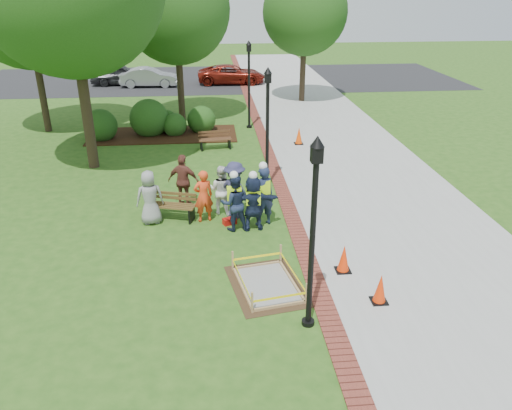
{
  "coord_description": "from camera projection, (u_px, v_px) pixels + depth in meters",
  "views": [
    {
      "loc": [
        -0.7,
        -11.72,
        6.86
      ],
      "look_at": [
        0.5,
        1.2,
        1.0
      ],
      "focal_mm": 35.0,
      "sensor_mm": 36.0,
      "label": 1
    }
  ],
  "objects": [
    {
      "name": "hivis_worker_a",
      "position": [
        253.0,
        201.0,
        14.68
      ],
      "size": [
        0.58,
        0.4,
        1.86
      ],
      "color": "#192041",
      "rests_on": "ground"
    },
    {
      "name": "parking_lot",
      "position": [
        218.0,
        79.0,
        38.01
      ],
      "size": [
        36.0,
        12.0,
        0.01
      ],
      "primitive_type": "cube",
      "color": "black",
      "rests_on": "ground"
    },
    {
      "name": "parked_car_a",
      "position": [
        122.0,
        85.0,
        35.84
      ],
      "size": [
        2.37,
        4.86,
        1.54
      ],
      "primitive_type": "imported",
      "rotation": [
        0.0,
        0.0,
        1.64
      ],
      "color": "#2A2A2C",
      "rests_on": "ground"
    },
    {
      "name": "casual_person_e",
      "position": [
        235.0,
        190.0,
        15.45
      ],
      "size": [
        0.7,
        0.65,
        1.83
      ],
      "color": "#2E2D50",
      "rests_on": "ground"
    },
    {
      "name": "shrub_b",
      "position": [
        151.0,
        134.0,
        24.28
      ],
      "size": [
        1.86,
        1.86,
        1.86
      ],
      "primitive_type": "sphere",
      "color": "#1F4914",
      "rests_on": "ground"
    },
    {
      "name": "bench_far",
      "position": [
        215.0,
        144.0,
        22.1
      ],
      "size": [
        1.5,
        0.69,
        0.78
      ],
      "color": "brown",
      "rests_on": "ground"
    },
    {
      "name": "lamp_near",
      "position": [
        313.0,
        222.0,
        9.88
      ],
      "size": [
        0.28,
        0.28,
        4.26
      ],
      "color": "black",
      "rests_on": "ground"
    },
    {
      "name": "toolbox",
      "position": [
        230.0,
        221.0,
        15.32
      ],
      "size": [
        0.46,
        0.36,
        0.2
      ],
      "primitive_type": "cube",
      "rotation": [
        0.0,
        0.0,
        0.41
      ],
      "color": "#B1110D",
      "rests_on": "ground"
    },
    {
      "name": "casual_person_b",
      "position": [
        203.0,
        196.0,
        15.24
      ],
      "size": [
        0.61,
        0.48,
        1.66
      ],
      "color": "#F8441D",
      "rests_on": "ground"
    },
    {
      "name": "cone_back",
      "position": [
        344.0,
        259.0,
        12.72
      ],
      "size": [
        0.39,
        0.39,
        0.76
      ],
      "color": "black",
      "rests_on": "ground"
    },
    {
      "name": "lamp_mid",
      "position": [
        267.0,
        120.0,
        17.14
      ],
      "size": [
        0.28,
        0.28,
        4.26
      ],
      "color": "black",
      "rests_on": "ground"
    },
    {
      "name": "shrub_c",
      "position": [
        175.0,
        135.0,
        24.21
      ],
      "size": [
        1.15,
        1.15,
        1.15
      ],
      "primitive_type": "sphere",
      "color": "#1F4914",
      "rests_on": "ground"
    },
    {
      "name": "shrub_a",
      "position": [
        102.0,
        139.0,
        23.52
      ],
      "size": [
        1.56,
        1.56,
        1.56
      ],
      "primitive_type": "sphere",
      "color": "#1F4914",
      "rests_on": "ground"
    },
    {
      "name": "tree_back",
      "position": [
        176.0,
        9.0,
        24.62
      ],
      "size": [
        5.39,
        5.39,
        8.25
      ],
      "color": "#3D2D1E",
      "rests_on": "ground"
    },
    {
      "name": "sidewalk",
      "position": [
        335.0,
        143.0,
        23.01
      ],
      "size": [
        6.0,
        60.0,
        0.02
      ],
      "primitive_type": "cube",
      "color": "#9E9E99",
      "rests_on": "ground"
    },
    {
      "name": "tree_far",
      "position": [
        26.0,
        3.0,
        22.43
      ],
      "size": [
        5.87,
        5.87,
        8.85
      ],
      "color": "#3D2D1E",
      "rests_on": "ground"
    },
    {
      "name": "ground",
      "position": [
        242.0,
        257.0,
        13.51
      ],
      "size": [
        100.0,
        100.0,
        0.0
      ],
      "primitive_type": "plane",
      "color": "#285116",
      "rests_on": "ground"
    },
    {
      "name": "wet_concrete_pad",
      "position": [
        268.0,
        278.0,
        12.16
      ],
      "size": [
        2.09,
        2.57,
        0.55
      ],
      "color": "#47331E",
      "rests_on": "ground"
    },
    {
      "name": "cone_far",
      "position": [
        299.0,
        136.0,
        22.67
      ],
      "size": [
        0.4,
        0.4,
        0.79
      ],
      "color": "black",
      "rests_on": "ground"
    },
    {
      "name": "tree_right",
      "position": [
        305.0,
        12.0,
        28.93
      ],
      "size": [
        4.94,
        4.94,
        7.64
      ],
      "color": "#3D2D1E",
      "rests_on": "ground"
    },
    {
      "name": "parked_car_c",
      "position": [
        232.0,
        84.0,
        36.18
      ],
      "size": [
        2.11,
        4.55,
        1.46
      ],
      "primitive_type": "imported",
      "rotation": [
        0.0,
        0.0,
        1.53
      ],
      "color": "maroon",
      "rests_on": "ground"
    },
    {
      "name": "brick_edging",
      "position": [
        265.0,
        145.0,
        22.73
      ],
      "size": [
        0.5,
        60.0,
        0.03
      ],
      "primitive_type": "cube",
      "color": "maroon",
      "rests_on": "ground"
    },
    {
      "name": "mulch_bed",
      "position": [
        164.0,
        135.0,
        24.14
      ],
      "size": [
        7.0,
        3.0,
        0.05
      ],
      "primitive_type": "cube",
      "color": "#381E0F",
      "rests_on": "ground"
    },
    {
      "name": "shrub_d",
      "position": [
        202.0,
        132.0,
        24.74
      ],
      "size": [
        1.39,
        1.39,
        1.39
      ],
      "primitive_type": "sphere",
      "color": "#1F4914",
      "rests_on": "ground"
    },
    {
      "name": "casual_person_a",
      "position": [
        150.0,
        198.0,
        15.1
      ],
      "size": [
        0.6,
        0.45,
        1.69
      ],
      "color": "gray",
      "rests_on": "ground"
    },
    {
      "name": "cone_front",
      "position": [
        380.0,
        289.0,
        11.49
      ],
      "size": [
        0.38,
        0.38,
        0.75
      ],
      "color": "black",
      "rests_on": "ground"
    },
    {
      "name": "bench_near",
      "position": [
        171.0,
        211.0,
        15.57
      ],
      "size": [
        1.62,
        0.91,
        0.83
      ],
      "color": "brown",
      "rests_on": "ground"
    },
    {
      "name": "hivis_worker_b",
      "position": [
        263.0,
        194.0,
        14.94
      ],
      "size": [
        0.69,
        0.56,
        2.03
      ],
      "color": "#1B2148",
      "rests_on": "ground"
    },
    {
      "name": "shrub_e",
      "position": [
        167.0,
        129.0,
        25.14
      ],
      "size": [
        1.06,
        1.06,
        1.06
      ],
      "primitive_type": "sphere",
      "color": "#1F4914",
      "rests_on": "ground"
    },
    {
      "name": "lamp_far",
      "position": [
        249.0,
        78.0,
        24.4
      ],
      "size": [
        0.28,
        0.28,
        4.26
      ],
      "color": "black",
      "rests_on": "ground"
    },
    {
      "name": "parked_car_b",
      "position": [
        150.0,
        87.0,
        35.15
      ],
      "size": [
        2.03,
        4.44,
        1.43
      ],
      "primitive_type": "imported",
      "rotation": [
        0.0,
        0.0,
        1.54
      ],
      "color": "gray",
      "rests_on": "ground"
    },
    {
      "name": "casual_person_c",
      "position": [
        222.0,
        190.0,
        15.74
      ],
      "size": [
        0.61,
        0.53,
        1.61
      ],
      "color": "silver",
      "rests_on": "ground"
    },
    {
      "name": "casual_person_d",
      "position": [
        184.0,
        181.0,
        16.19
      ],
      "size": [
        0.66,
        0.53,
        1.79
      ],
      "color": "brown",
      "rests_on": "ground"
    },
    {
      "name": "hivis_worker_c",
      "position": [
        234.0,
        201.0,
        14.67
      ],
      "size": [
        0.58,
        0.41,
        1.87
      ],
      "color": "#1D2E4B",
      "rests_on": "ground"
    }
  ]
}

